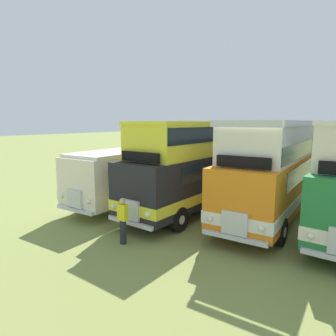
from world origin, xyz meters
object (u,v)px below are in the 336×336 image
(bus_first_in_row, at_px, (150,168))
(bus_third_in_row, at_px, (277,166))
(bus_second_in_row, at_px, (205,160))
(marshal_person, at_px, (123,220))

(bus_first_in_row, height_order, bus_third_in_row, bus_third_in_row)
(bus_third_in_row, bearing_deg, bus_second_in_row, -170.83)
(bus_third_in_row, bearing_deg, bus_first_in_row, -174.30)
(bus_third_in_row, xyz_separation_m, marshal_person, (-3.68, -6.85, -1.47))
(bus_first_in_row, xyz_separation_m, marshal_person, (3.42, -6.14, -0.87))
(bus_first_in_row, distance_m, marshal_person, 7.08)
(bus_first_in_row, relative_size, marshal_person, 6.51)
(bus_first_in_row, bearing_deg, marshal_person, -60.89)
(bus_third_in_row, height_order, marshal_person, bus_third_in_row)
(bus_third_in_row, distance_m, marshal_person, 7.91)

